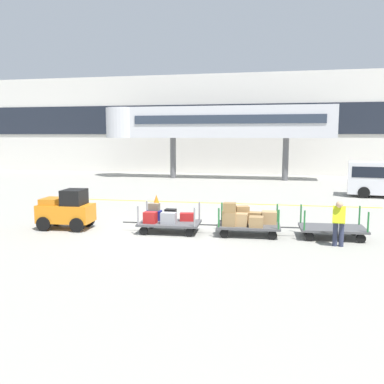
# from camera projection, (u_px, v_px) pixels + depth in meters

# --- Properties ---
(ground_plane) EXTENTS (120.00, 120.00, 0.00)m
(ground_plane) POSITION_uv_depth(u_px,v_px,m) (162.00, 230.00, 16.73)
(ground_plane) COLOR #9E9B91
(apron_lead_line) EXTENTS (16.39, 0.65, 0.01)m
(apron_lead_line) POSITION_uv_depth(u_px,v_px,m) (223.00, 203.00, 23.30)
(apron_lead_line) COLOR yellow
(apron_lead_line) RESTS_ON ground_plane
(terminal_building) EXTENTS (63.62, 2.51, 9.46)m
(terminal_building) POSITION_uv_depth(u_px,v_px,m) (236.00, 124.00, 41.28)
(terminal_building) COLOR silver
(terminal_building) RESTS_ON ground_plane
(jet_bridge) EXTENTS (19.41, 3.00, 6.08)m
(jet_bridge) POSITION_uv_depth(u_px,v_px,m) (208.00, 123.00, 35.85)
(jet_bridge) COLOR silver
(jet_bridge) RESTS_ON ground_plane
(baggage_tug) EXTENTS (2.16, 1.33, 1.58)m
(baggage_tug) POSITION_uv_depth(u_px,v_px,m) (67.00, 210.00, 16.87)
(baggage_tug) COLOR orange
(baggage_tug) RESTS_ON ground_plane
(baggage_cart_lead) EXTENTS (3.04, 1.53, 1.10)m
(baggage_cart_lead) POSITION_uv_depth(u_px,v_px,m) (166.00, 219.00, 16.33)
(baggage_cart_lead) COLOR #4C4C4F
(baggage_cart_lead) RESTS_ON ground_plane
(baggage_cart_middle) EXTENTS (3.04, 1.53, 1.26)m
(baggage_cart_middle) POSITION_uv_depth(u_px,v_px,m) (246.00, 219.00, 15.84)
(baggage_cart_middle) COLOR #4C4C4F
(baggage_cart_middle) RESTS_ON ground_plane
(baggage_cart_tail) EXTENTS (3.04, 1.53, 1.10)m
(baggage_cart_tail) POSITION_uv_depth(u_px,v_px,m) (332.00, 229.00, 15.37)
(baggage_cart_tail) COLOR #4C4C4F
(baggage_cart_tail) RESTS_ON ground_plane
(baggage_handler) EXTENTS (0.46, 0.47, 1.56)m
(baggage_handler) POSITION_uv_depth(u_px,v_px,m) (339.00, 221.00, 14.11)
(baggage_handler) COLOR #2D334C
(baggage_handler) RESTS_ON ground_plane
(safety_cone_far) EXTENTS (0.36, 0.36, 0.55)m
(safety_cone_far) POSITION_uv_depth(u_px,v_px,m) (156.00, 200.00, 22.77)
(safety_cone_far) COLOR orange
(safety_cone_far) RESTS_ON ground_plane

